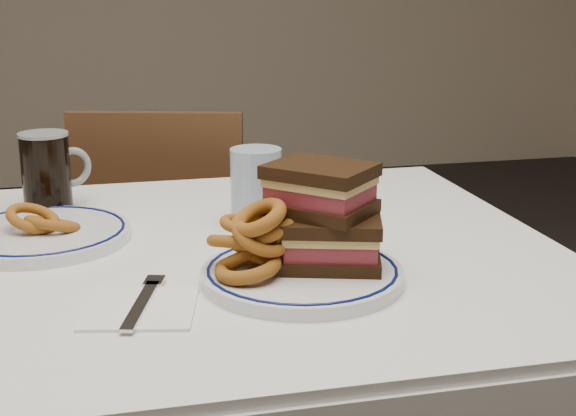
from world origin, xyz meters
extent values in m
cube|color=silver|center=(0.00, 0.00, 0.73)|extent=(1.26, 0.86, 0.03)
cylinder|color=#452E16|center=(0.54, 0.34, 0.35)|extent=(0.06, 0.06, 0.71)
cube|color=silver|center=(0.63, 0.00, 0.65)|extent=(0.01, 0.86, 0.17)
cube|color=silver|center=(0.00, 0.43, 0.65)|extent=(1.26, 0.01, 0.17)
cube|color=#452E16|center=(0.14, 0.85, 0.40)|extent=(0.48, 0.48, 0.04)
cylinder|color=#452E16|center=(0.34, 0.97, 0.19)|extent=(0.03, 0.03, 0.38)
cylinder|color=#452E16|center=(0.26, 0.64, 0.19)|extent=(0.03, 0.03, 0.38)
cylinder|color=#452E16|center=(0.02, 1.05, 0.19)|extent=(0.03, 0.03, 0.38)
cylinder|color=#452E16|center=(-0.06, 0.73, 0.19)|extent=(0.03, 0.03, 0.38)
cube|color=#452E16|center=(0.09, 0.68, 0.63)|extent=(0.38, 0.13, 0.43)
cylinder|color=silver|center=(0.22, -0.15, 0.76)|extent=(0.26, 0.26, 0.02)
torus|color=#0A124F|center=(0.22, -0.15, 0.77)|extent=(0.25, 0.25, 0.00)
cube|color=black|center=(0.26, -0.15, 0.78)|extent=(0.15, 0.13, 0.02)
cube|color=maroon|center=(0.26, -0.15, 0.80)|extent=(0.14, 0.12, 0.02)
cube|color=tan|center=(0.26, -0.15, 0.81)|extent=(0.14, 0.13, 0.01)
cube|color=black|center=(0.26, -0.15, 0.82)|extent=(0.15, 0.13, 0.02)
cube|color=black|center=(0.25, -0.13, 0.84)|extent=(0.16, 0.16, 0.02)
cube|color=maroon|center=(0.25, -0.13, 0.86)|extent=(0.15, 0.15, 0.02)
cube|color=tan|center=(0.25, -0.13, 0.88)|extent=(0.15, 0.15, 0.01)
cube|color=black|center=(0.25, -0.13, 0.89)|extent=(0.16, 0.16, 0.02)
torus|color=brown|center=(0.15, -0.17, 0.78)|extent=(0.09, 0.09, 0.03)
torus|color=brown|center=(0.15, -0.13, 0.78)|extent=(0.09, 0.08, 0.07)
torus|color=brown|center=(0.17, -0.13, 0.80)|extent=(0.09, 0.08, 0.06)
torus|color=brown|center=(0.14, -0.13, 0.80)|extent=(0.08, 0.08, 0.05)
torus|color=brown|center=(0.18, -0.14, 0.81)|extent=(0.10, 0.09, 0.07)
torus|color=brown|center=(0.17, -0.15, 0.82)|extent=(0.09, 0.08, 0.07)
torus|color=brown|center=(0.15, -0.14, 0.83)|extent=(0.07, 0.07, 0.03)
torus|color=brown|center=(0.17, -0.15, 0.84)|extent=(0.08, 0.08, 0.05)
cylinder|color=white|center=(0.19, -0.05, 0.78)|extent=(0.06, 0.06, 0.03)
cylinder|color=#850702|center=(0.19, -0.05, 0.80)|extent=(0.05, 0.05, 0.01)
cylinder|color=black|center=(-0.11, 0.26, 0.82)|extent=(0.08, 0.08, 0.13)
cylinder|color=gray|center=(-0.11, 0.26, 0.88)|extent=(0.08, 0.08, 0.01)
torus|color=gray|center=(-0.07, 0.28, 0.82)|extent=(0.07, 0.04, 0.07)
cylinder|color=#A1BACF|center=(0.21, 0.09, 0.81)|extent=(0.08, 0.08, 0.13)
cylinder|color=silver|center=(-0.12, 0.10, 0.76)|extent=(0.26, 0.26, 0.02)
torus|color=#0A124F|center=(-0.12, 0.10, 0.77)|extent=(0.25, 0.25, 0.00)
torus|color=brown|center=(-0.10, 0.10, 0.78)|extent=(0.09, 0.08, 0.05)
torus|color=brown|center=(-0.13, 0.10, 0.79)|extent=(0.08, 0.08, 0.05)
cube|color=white|center=(0.01, -0.20, 0.75)|extent=(0.15, 0.15, 0.00)
cube|color=#B5B5B9|center=(0.01, -0.20, 0.76)|extent=(0.06, 0.15, 0.00)
cube|color=#B5B5B9|center=(0.04, -0.12, 0.76)|extent=(0.03, 0.04, 0.00)
camera|label=1|loc=(-0.02, -1.09, 1.13)|focal=50.00mm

